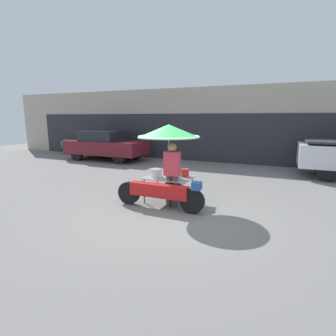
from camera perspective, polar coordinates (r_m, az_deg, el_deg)
The scene contains 6 objects.
ground_plane at distance 6.40m, azimuth 0.27°, elevation -9.34°, with size 36.00×36.00×0.00m, color slate.
shopfront_building at distance 14.09m, azimuth 13.98°, elevation 9.11°, with size 28.00×2.06×3.70m.
vendor_motorcycle_cart at distance 6.71m, azimuth -0.08°, elevation 4.78°, with size 2.31×1.62×2.04m.
vendor_person at distance 6.49m, azimuth 0.90°, elevation -0.74°, with size 0.38×0.22×1.61m.
parked_car at distance 14.15m, azimuth -13.43°, elevation 4.92°, with size 4.20×1.82×1.52m.
potted_plant at distance 17.23m, azimuth -21.26°, elevation 4.57°, with size 0.67×0.67×0.91m.
Camera 1 is at (2.36, -5.51, 2.23)m, focal length 28.00 mm.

